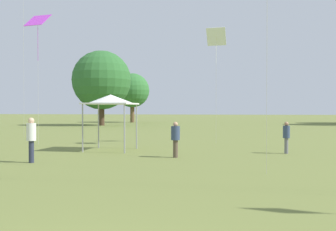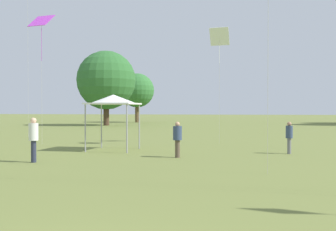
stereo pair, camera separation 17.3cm
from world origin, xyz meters
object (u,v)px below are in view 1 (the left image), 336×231
at_px(distant_tree_1, 101,80).
at_px(kite_3, 216,38).
at_px(person_standing_3, 286,135).
at_px(person_standing_1, 175,137).
at_px(person_standing_2, 31,136).
at_px(kite_6, 38,22).
at_px(distant_tree_2, 132,91).
at_px(canopy_tent, 111,100).

bearing_deg(distant_tree_1, kite_3, -56.57).
height_order(person_standing_3, kite_3, kite_3).
distance_m(kite_3, distant_tree_1, 29.58).
distance_m(person_standing_1, person_standing_2, 6.17).
relative_size(kite_6, distant_tree_2, 1.01).
xyz_separation_m(person_standing_1, kite_3, (1.46, 7.73, 5.75)).
height_order(person_standing_2, canopy_tent, canopy_tent).
relative_size(person_standing_1, kite_6, 0.20).
height_order(person_standing_1, person_standing_2, person_standing_2).
bearing_deg(distant_tree_2, distant_tree_1, -94.51).
relative_size(kite_3, kite_6, 0.90).
distance_m(person_standing_1, person_standing_3, 5.70).
distance_m(person_standing_2, kite_6, 10.89).
xyz_separation_m(person_standing_1, person_standing_2, (-5.55, -2.69, 0.15)).
xyz_separation_m(person_standing_1, kite_6, (-9.42, 5.17, 6.61)).
relative_size(person_standing_1, person_standing_2, 0.88).
height_order(kite_3, distant_tree_2, distant_tree_2).
relative_size(person_standing_1, distant_tree_1, 0.16).
xyz_separation_m(person_standing_2, kite_6, (-3.86, 7.86, 6.47)).
bearing_deg(distant_tree_2, person_standing_1, -72.75).
xyz_separation_m(kite_6, distant_tree_2, (-4.45, 39.48, -2.36)).
bearing_deg(person_standing_2, canopy_tent, 91.13).
xyz_separation_m(distant_tree_1, distant_tree_2, (0.97, 12.23, -0.80)).
height_order(person_standing_1, canopy_tent, canopy_tent).
bearing_deg(kite_6, distant_tree_1, 155.66).
distance_m(canopy_tent, distant_tree_2, 43.46).
bearing_deg(person_standing_3, distant_tree_1, 96.64).
distance_m(person_standing_2, distant_tree_1, 36.64).
distance_m(kite_3, kite_6, 11.21).
bearing_deg(person_standing_3, person_standing_1, 178.33).
bearing_deg(person_standing_2, kite_3, 75.67).
height_order(person_standing_1, distant_tree_1, distant_tree_1).
height_order(person_standing_3, canopy_tent, canopy_tent).
relative_size(canopy_tent, kite_3, 0.40).
bearing_deg(person_standing_3, canopy_tent, 153.00).
distance_m(person_standing_3, distant_tree_2, 46.48).
distance_m(kite_3, distant_tree_2, 40.00).
bearing_deg(canopy_tent, person_standing_3, 0.05).
bearing_deg(kite_6, canopy_tent, 28.30).
xyz_separation_m(person_standing_1, person_standing_3, (5.15, 2.44, -0.02)).
bearing_deg(person_standing_2, distant_tree_2, 119.57).
xyz_separation_m(person_standing_2, canopy_tent, (1.71, 5.13, 1.57)).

